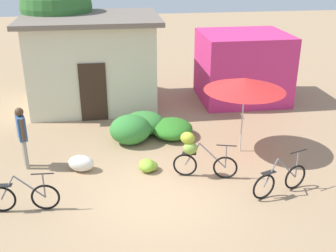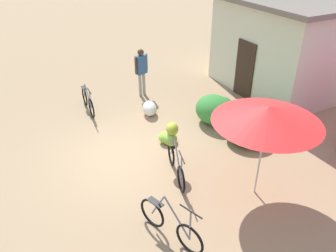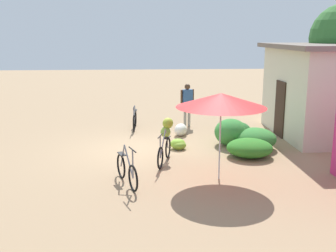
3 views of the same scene
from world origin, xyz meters
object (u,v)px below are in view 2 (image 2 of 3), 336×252
at_px(banana_pile_on_ground, 168,138).
at_px(produce_sack, 149,108).
at_px(building_low, 282,45).
at_px(bicycle_leftmost, 88,101).
at_px(market_umbrella, 268,114).
at_px(bicycle_near_pile, 173,146).
at_px(bicycle_center_loaded, 170,224).
at_px(person_vendor, 141,67).

distance_m(banana_pile_on_ground, produce_sack, 1.78).
distance_m(building_low, banana_pile_on_ground, 5.81).
distance_m(bicycle_leftmost, produce_sack, 2.06).
distance_m(market_umbrella, banana_pile_on_ground, 3.45).
bearing_deg(market_umbrella, bicycle_leftmost, -158.82).
distance_m(market_umbrella, bicycle_near_pile, 2.43).
bearing_deg(market_umbrella, bicycle_center_loaded, -83.98).
distance_m(bicycle_near_pile, produce_sack, 3.06).
height_order(market_umbrella, produce_sack, market_umbrella).
distance_m(bicycle_center_loaded, banana_pile_on_ground, 3.42).
relative_size(market_umbrella, bicycle_near_pile, 1.40).
relative_size(market_umbrella, produce_sack, 3.22).
xyz_separation_m(market_umbrella, person_vendor, (-6.01, -0.12, -0.98)).
distance_m(market_umbrella, bicycle_center_loaded, 2.90).
bearing_deg(bicycle_center_loaded, banana_pile_on_ground, 152.62).
distance_m(bicycle_center_loaded, produce_sack, 5.12).
bearing_deg(bicycle_leftmost, banana_pile_on_ground, 26.10).
relative_size(market_umbrella, bicycle_center_loaded, 1.46).
height_order(market_umbrella, bicycle_near_pile, market_umbrella).
distance_m(bicycle_near_pile, bicycle_center_loaded, 2.18).
distance_m(bicycle_center_loaded, person_vendor, 6.68).
distance_m(market_umbrella, produce_sack, 4.92).
bearing_deg(bicycle_leftmost, bicycle_near_pile, 13.04).
relative_size(bicycle_leftmost, banana_pile_on_ground, 2.49).
bearing_deg(banana_pile_on_ground, produce_sack, 171.86).
xyz_separation_m(bicycle_center_loaded, produce_sack, (-4.78, 1.82, -0.14)).
height_order(bicycle_leftmost, banana_pile_on_ground, bicycle_leftmost).
bearing_deg(produce_sack, building_low, 86.65).
height_order(bicycle_leftmost, bicycle_near_pile, bicycle_near_pile).
relative_size(market_umbrella, bicycle_leftmost, 1.40).
xyz_separation_m(bicycle_leftmost, produce_sack, (1.17, 1.69, -0.13)).
bearing_deg(market_umbrella, person_vendor, -178.85).
distance_m(building_low, bicycle_leftmost, 7.13).
xyz_separation_m(produce_sack, person_vendor, (-1.47, 0.41, 0.84)).
bearing_deg(bicycle_near_pile, produce_sack, 165.88).
bearing_deg(produce_sack, bicycle_center_loaded, -20.82).
bearing_deg(banana_pile_on_ground, person_vendor, 168.51).
bearing_deg(building_low, produce_sack, -93.35).
relative_size(bicycle_near_pile, produce_sack, 2.30).
relative_size(market_umbrella, person_vendor, 1.31).
height_order(produce_sack, person_vendor, person_vendor).
bearing_deg(bicycle_center_loaded, person_vendor, 160.43).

